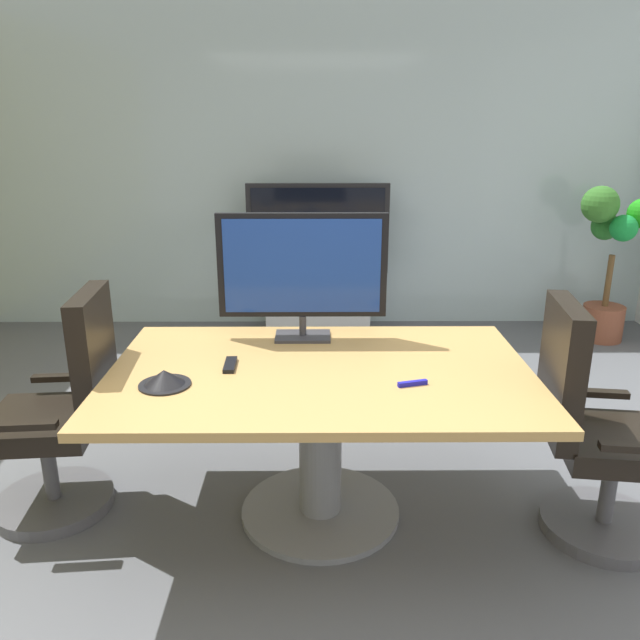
# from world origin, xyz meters

# --- Properties ---
(ground_plane) EXTENTS (7.15, 7.15, 0.00)m
(ground_plane) POSITION_xyz_m (0.00, 0.00, 0.00)
(ground_plane) COLOR #515459
(wall_back_glass_partition) EXTENTS (6.15, 0.10, 2.79)m
(wall_back_glass_partition) POSITION_xyz_m (0.00, 3.03, 1.39)
(wall_back_glass_partition) COLOR #9EB2B7
(wall_back_glass_partition) RESTS_ON ground
(conference_table) EXTENTS (1.89, 1.19, 0.75)m
(conference_table) POSITION_xyz_m (0.04, -0.02, 0.56)
(conference_table) COLOR #B2894C
(conference_table) RESTS_ON ground
(office_chair_left) EXTENTS (0.61, 0.59, 1.09)m
(office_chair_left) POSITION_xyz_m (-1.18, 0.05, 0.46)
(office_chair_left) COLOR #4C4C51
(office_chair_left) RESTS_ON ground
(office_chair_right) EXTENTS (0.62, 0.60, 1.09)m
(office_chair_right) POSITION_xyz_m (1.25, -0.15, 0.46)
(office_chair_right) COLOR #4C4C51
(office_chair_right) RESTS_ON ground
(tv_monitor) EXTENTS (0.84, 0.18, 0.64)m
(tv_monitor) POSITION_xyz_m (-0.05, 0.41, 1.11)
(tv_monitor) COLOR #333338
(tv_monitor) RESTS_ON conference_table
(wall_display_unit) EXTENTS (1.20, 0.36, 1.31)m
(wall_display_unit) POSITION_xyz_m (0.03, 2.67, 0.44)
(wall_display_unit) COLOR #B7BABC
(wall_display_unit) RESTS_ON ground
(potted_plant) EXTENTS (0.61, 0.47, 1.31)m
(potted_plant) POSITION_xyz_m (2.46, 2.47, 0.74)
(potted_plant) COLOR brown
(potted_plant) RESTS_ON ground
(conference_phone) EXTENTS (0.22, 0.22, 0.07)m
(conference_phone) POSITION_xyz_m (-0.62, -0.19, 0.79)
(conference_phone) COLOR black
(conference_phone) RESTS_ON conference_table
(remote_control) EXTENTS (0.05, 0.17, 0.02)m
(remote_control) POSITION_xyz_m (-0.37, 0.01, 0.76)
(remote_control) COLOR black
(remote_control) RESTS_ON conference_table
(whiteboard_marker) EXTENTS (0.13, 0.05, 0.02)m
(whiteboard_marker) POSITION_xyz_m (0.42, -0.20, 0.76)
(whiteboard_marker) COLOR #1919A5
(whiteboard_marker) RESTS_ON conference_table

